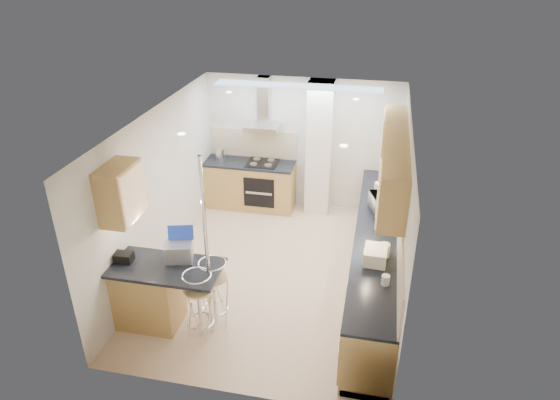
% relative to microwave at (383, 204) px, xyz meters
% --- Properties ---
extents(ground, '(4.80, 4.80, 0.00)m').
position_rel_microwave_xyz_m(ground, '(-1.55, -0.63, -1.05)').
color(ground, tan).
rests_on(ground, ground).
extents(room_shell, '(3.64, 4.84, 2.51)m').
position_rel_microwave_xyz_m(room_shell, '(-1.22, -0.25, 0.49)').
color(room_shell, beige).
rests_on(room_shell, ground).
extents(right_counter, '(0.63, 4.40, 0.92)m').
position_rel_microwave_xyz_m(right_counter, '(-0.05, -0.63, -0.59)').
color(right_counter, '#B68B49').
rests_on(right_counter, ground).
extents(back_counter, '(1.70, 0.63, 0.92)m').
position_rel_microwave_xyz_m(back_counter, '(-2.50, 1.47, -0.59)').
color(back_counter, '#B68B49').
rests_on(back_counter, ground).
extents(peninsula, '(1.47, 0.72, 0.94)m').
position_rel_microwave_xyz_m(peninsula, '(-2.67, -2.08, -0.58)').
color(peninsula, '#B68B49').
rests_on(peninsula, ground).
extents(microwave, '(0.46, 0.56, 0.27)m').
position_rel_microwave_xyz_m(microwave, '(0.00, 0.00, 0.00)').
color(microwave, silver).
rests_on(microwave, right_counter).
extents(laptop, '(0.40, 0.34, 0.24)m').
position_rel_microwave_xyz_m(laptop, '(-2.53, -1.89, 0.00)').
color(laptop, '#9D9EA5').
rests_on(laptop, peninsula).
extents(bag, '(0.24, 0.18, 0.12)m').
position_rel_microwave_xyz_m(bag, '(-3.21, -2.08, -0.05)').
color(bag, black).
rests_on(bag, peninsula).
extents(bar_stool_near, '(0.47, 0.47, 0.96)m').
position_rel_microwave_xyz_m(bar_stool_near, '(-2.20, -2.18, -0.57)').
color(bar_stool_near, tan).
rests_on(bar_stool_near, ground).
extents(bar_stool_end, '(0.55, 0.55, 0.96)m').
position_rel_microwave_xyz_m(bar_stool_end, '(-2.09, -1.89, -0.57)').
color(bar_stool_end, tan).
rests_on(bar_stool_end, ground).
extents(jar_a, '(0.14, 0.14, 0.18)m').
position_rel_microwave_xyz_m(jar_a, '(0.03, -0.38, -0.04)').
color(jar_a, white).
rests_on(jar_a, right_counter).
extents(jar_b, '(0.13, 0.13, 0.14)m').
position_rel_microwave_xyz_m(jar_b, '(-0.10, 0.74, -0.06)').
color(jar_b, white).
rests_on(jar_b, right_counter).
extents(jar_c, '(0.16, 0.16, 0.19)m').
position_rel_microwave_xyz_m(jar_c, '(0.05, -1.24, -0.04)').
color(jar_c, '#BAB995').
rests_on(jar_c, right_counter).
extents(jar_d, '(0.13, 0.13, 0.13)m').
position_rel_microwave_xyz_m(jar_d, '(0.08, -1.86, -0.07)').
color(jar_d, silver).
rests_on(jar_d, right_counter).
extents(bread_bin, '(0.30, 0.38, 0.19)m').
position_rel_microwave_xyz_m(bread_bin, '(-0.06, -1.39, -0.04)').
color(bread_bin, white).
rests_on(bread_bin, right_counter).
extents(kettle, '(0.16, 0.16, 0.23)m').
position_rel_microwave_xyz_m(kettle, '(-3.07, 1.46, -0.02)').
color(kettle, silver).
rests_on(kettle, back_counter).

